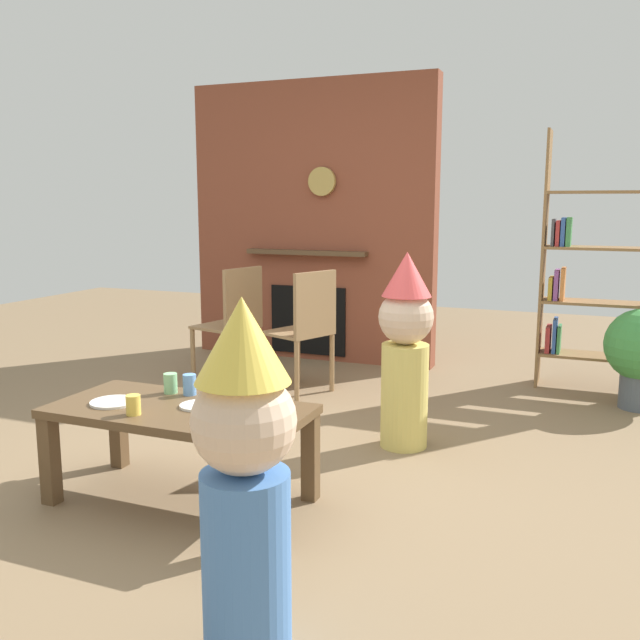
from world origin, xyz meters
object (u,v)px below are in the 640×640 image
paper_cup_near_right (133,405)px  dining_chair_left (234,318)px  child_in_pink (405,345)px  paper_plate_rear (113,402)px  bookshelf (595,272)px  birthday_cake_slice (265,409)px  coffee_table (180,422)px  paper_cup_near_left (190,385)px  dining_chair_middle (306,325)px  child_with_cone_hat (245,475)px  paper_cup_center (171,383)px  paper_plate_front (199,406)px

paper_cup_near_right → dining_chair_left: size_ratio=0.10×
child_in_pink → paper_plate_rear: bearing=-8.0°
bookshelf → birthday_cake_slice: bookshelf is taller
bookshelf → dining_chair_left: 2.69m
bookshelf → child_in_pink: 1.99m
coffee_table → paper_cup_near_left: (-0.07, 0.19, 0.12)m
dining_chair_middle → paper_cup_near_left: bearing=116.1°
paper_cup_near_right → child_with_cone_hat: child_with_cone_hat is taller
coffee_table → birthday_cake_slice: (0.43, 0.02, 0.11)m
paper_cup_center → paper_plate_rear: (-0.15, -0.25, -0.04)m
paper_plate_front → birthday_cake_slice: 0.35m
coffee_table → paper_plate_front: 0.12m
paper_cup_center → child_in_pink: child_in_pink is taller
paper_cup_near_left → dining_chair_left: 1.90m
paper_plate_front → paper_plate_rear: size_ratio=0.82×
birthday_cake_slice → dining_chair_middle: dining_chair_middle is taller
paper_cup_near_right → child_with_cone_hat: 1.19m
child_with_cone_hat → child_in_pink: size_ratio=1.01×
child_in_pink → dining_chair_middle: child_in_pink is taller
bookshelf → child_with_cone_hat: size_ratio=1.69×
bookshelf → paper_plate_front: bookshelf is taller
child_with_cone_hat → coffee_table: bearing=-0.0°
paper_cup_near_right → child_in_pink: bearing=55.5°
bookshelf → child_with_cone_hat: (-0.90, -3.72, -0.29)m
birthday_cake_slice → dining_chair_left: size_ratio=0.11×
coffee_table → paper_plate_front: size_ratio=6.81×
coffee_table → paper_cup_near_right: 0.24m
bookshelf → paper_cup_near_right: (-1.84, -3.01, -0.38)m
child_with_cone_hat → paper_cup_near_right: bearing=10.1°
paper_cup_near_left → paper_cup_near_right: bearing=-98.6°
bookshelf → paper_plate_rear: (-2.03, -2.90, -0.42)m
paper_cup_center → dining_chair_middle: bearing=90.6°
paper_cup_center → child_in_pink: bearing=44.8°
dining_chair_left → dining_chair_middle: size_ratio=1.00×
paper_cup_center → dining_chair_left: (-0.62, 1.76, 0.01)m
paper_cup_near_left → dining_chair_middle: dining_chair_middle is taller
coffee_table → dining_chair_left: bearing=112.2°
paper_plate_front → child_in_pink: size_ratio=0.16×
paper_cup_near_left → paper_plate_front: 0.22m
birthday_cake_slice → child_with_cone_hat: child_with_cone_hat is taller
paper_plate_rear → dining_chair_middle: bearing=86.3°
paper_plate_rear → birthday_cake_slice: size_ratio=2.14×
paper_cup_center → child_in_pink: size_ratio=0.09×
bookshelf → dining_chair_middle: 2.15m
bookshelf → paper_cup_center: 3.27m
paper_cup_near_right → paper_cup_center: bearing=97.7°
child_in_pink → paper_cup_near_left: bearing=-7.6°
dining_chair_left → dining_chair_middle: (0.61, -0.04, 0.00)m
paper_cup_center → birthday_cake_slice: (0.60, -0.16, -0.02)m
dining_chair_left → child_with_cone_hat: bearing=133.6°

